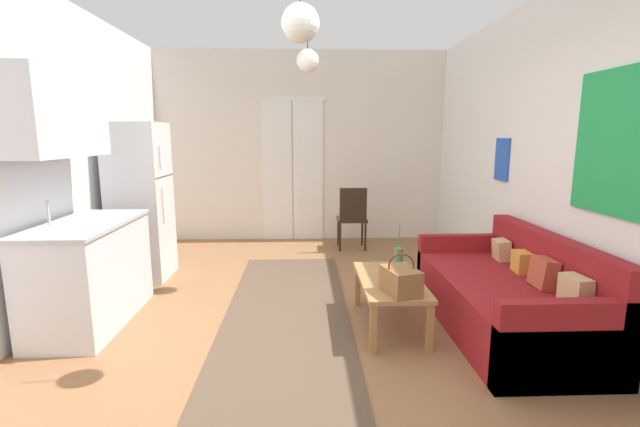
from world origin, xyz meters
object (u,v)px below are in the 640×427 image
object	(u,v)px
handbag	(401,281)
accent_chair	(352,216)
pendant_lamp_near	(300,23)
pendant_lamp_far	(308,61)
refrigerator	(141,202)
coffee_table	(390,285)
couch	(511,299)
bamboo_vase	(399,261)

from	to	relation	value
handbag	accent_chair	xyz separation A→B (m)	(-0.05, 2.88, -0.02)
pendant_lamp_near	pendant_lamp_far	size ratio (longest dim) A/B	1.08
pendant_lamp_near	pendant_lamp_far	xyz separation A→B (m)	(0.06, 1.69, 0.05)
refrigerator	pendant_lamp_far	size ratio (longest dim) A/B	2.80
accent_chair	pendant_lamp_near	world-z (taller)	pendant_lamp_near
coffee_table	accent_chair	xyz separation A→B (m)	(-0.04, 2.54, 0.13)
couch	pendant_lamp_near	size ratio (longest dim) A/B	2.81
bamboo_vase	handbag	bearing A→B (deg)	-100.30
coffee_table	pendant_lamp_near	world-z (taller)	pendant_lamp_near
pendant_lamp_near	coffee_table	bearing A→B (deg)	37.69
refrigerator	pendant_lamp_far	world-z (taller)	pendant_lamp_far
coffee_table	refrigerator	world-z (taller)	refrigerator
bamboo_vase	refrigerator	size ratio (longest dim) A/B	0.26
couch	bamboo_vase	distance (m)	0.98
coffee_table	handbag	world-z (taller)	handbag
coffee_table	bamboo_vase	world-z (taller)	bamboo_vase
refrigerator	pendant_lamp_near	world-z (taller)	pendant_lamp_near
refrigerator	couch	bearing A→B (deg)	-23.10
coffee_table	couch	bearing A→B (deg)	-6.40
couch	accent_chair	bearing A→B (deg)	111.56
pendant_lamp_far	accent_chair	bearing A→B (deg)	65.92
coffee_table	refrigerator	xyz separation A→B (m)	(-2.58, 1.42, 0.52)
coffee_table	pendant_lamp_near	distance (m)	2.18
coffee_table	refrigerator	distance (m)	2.99
couch	handbag	size ratio (longest dim) A/B	5.26
handbag	refrigerator	size ratio (longest dim) A/B	0.21
refrigerator	pendant_lamp_far	xyz separation A→B (m)	(1.90, -0.31, 1.49)
bamboo_vase	pendant_lamp_near	distance (m)	2.11
pendant_lamp_near	pendant_lamp_far	bearing A→B (deg)	87.88
accent_chair	coffee_table	bearing A→B (deg)	91.08
coffee_table	handbag	distance (m)	0.37
couch	refrigerator	distance (m)	3.95
accent_chair	pendant_lamp_far	xyz separation A→B (m)	(-0.64, -1.43, 1.88)
couch	refrigerator	bearing A→B (deg)	156.90
handbag	pendant_lamp_near	distance (m)	1.97
refrigerator	pendant_lamp_near	size ratio (longest dim) A/B	2.59
accent_chair	pendant_lamp_far	distance (m)	2.45
handbag	pendant_lamp_near	world-z (taller)	pendant_lamp_near
coffee_table	bamboo_vase	bearing A→B (deg)	54.77
accent_chair	couch	bearing A→B (deg)	111.71
pendant_lamp_near	accent_chair	bearing A→B (deg)	77.29
accent_chair	pendant_lamp_far	bearing A→B (deg)	66.06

